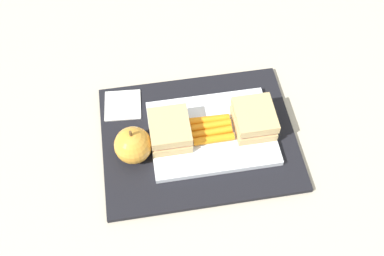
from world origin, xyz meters
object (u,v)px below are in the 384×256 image
at_px(sandwich_half_right, 170,130).
at_px(food_tray, 212,133).
at_px(apple, 133,145).
at_px(paper_napkin, 123,105).
at_px(sandwich_half_left, 254,119).
at_px(carrot_sticks_bundle, 211,129).

bearing_deg(sandwich_half_right, food_tray, 180.00).
relative_size(apple, paper_napkin, 1.12).
relative_size(food_tray, sandwich_half_right, 2.88).
bearing_deg(sandwich_half_right, sandwich_half_left, 180.00).
relative_size(sandwich_half_right, apple, 1.02).
xyz_separation_m(sandwich_half_left, apple, (0.22, 0.02, -0.00)).
height_order(food_tray, carrot_sticks_bundle, carrot_sticks_bundle).
relative_size(sandwich_half_left, apple, 1.02).
bearing_deg(apple, paper_napkin, -83.16).
relative_size(carrot_sticks_bundle, apple, 0.98).
xyz_separation_m(sandwich_half_left, sandwich_half_right, (0.16, 0.00, 0.00)).
bearing_deg(carrot_sticks_bundle, sandwich_half_left, 179.78).
distance_m(sandwich_half_left, paper_napkin, 0.26).
bearing_deg(apple, sandwich_half_left, -174.86).
bearing_deg(paper_napkin, sandwich_half_right, 131.29).
distance_m(food_tray, sandwich_half_right, 0.08).
height_order(food_tray, sandwich_half_left, sandwich_half_left).
distance_m(sandwich_half_right, apple, 0.07).
relative_size(carrot_sticks_bundle, paper_napkin, 1.10).
height_order(sandwich_half_left, apple, apple).
height_order(sandwich_half_left, carrot_sticks_bundle, sandwich_half_left).
height_order(apple, paper_napkin, apple).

